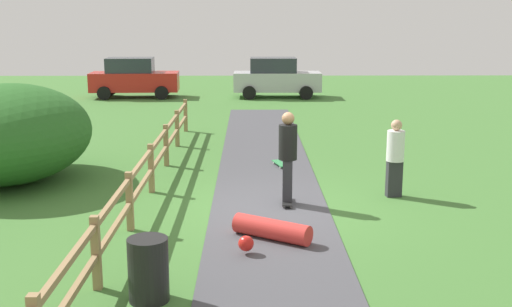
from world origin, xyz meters
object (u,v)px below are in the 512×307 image
object	(u,v)px
bush_large	(7,133)
parked_car_red	(134,78)
bystander_white	(395,155)
parked_car_silver	(276,78)
skateboard_loose	(280,163)
skater_fallen	(270,230)
trash_bin	(148,270)
skater_riding	(288,153)

from	to	relation	value
bush_large	parked_car_red	xyz separation A→B (m)	(0.09, 16.04, -0.20)
bystander_white	parked_car_red	world-z (taller)	parked_car_red
bush_large	parked_car_red	size ratio (longest dim) A/B	1.08
bush_large	parked_car_red	distance (m)	16.04
parked_car_silver	bush_large	bearing A→B (deg)	-113.56
bush_large	skateboard_loose	xyz separation A→B (m)	(6.50, 1.40, -1.07)
skateboard_loose	skater_fallen	bearing A→B (deg)	-94.48
trash_bin	bush_large	bearing A→B (deg)	123.39
parked_car_silver	skater_fallen	bearing A→B (deg)	-92.66
trash_bin	parked_car_red	world-z (taller)	parked_car_red
bystander_white	parked_car_silver	xyz separation A→B (m)	(-1.85, 17.46, 0.03)
skater_riding	skater_fallen	size ratio (longest dim) A/B	1.37
skater_riding	skater_fallen	xyz separation A→B (m)	(-0.44, -2.19, -0.91)
skateboard_loose	bystander_white	xyz separation A→B (m)	(2.35, -2.82, 0.85)
bystander_white	skater_fallen	bearing A→B (deg)	-134.98
bush_large	skater_fallen	world-z (taller)	bush_large
trash_bin	skater_fallen	bearing A→B (deg)	53.35
skater_fallen	parked_car_silver	distance (m)	20.29
bush_large	skater_fallen	xyz separation A→B (m)	(6.06, -4.21, -0.96)
bush_large	skater_fallen	distance (m)	7.44
parked_car_silver	parked_car_red	bearing A→B (deg)	-179.98
skateboard_loose	parked_car_red	xyz separation A→B (m)	(-6.41, 14.64, 0.87)
bush_large	trash_bin	bearing A→B (deg)	-56.61
skater_riding	parked_car_red	bearing A→B (deg)	109.53
trash_bin	parked_car_red	xyz separation A→B (m)	(-4.23, 22.59, 0.51)
skater_fallen	parked_car_silver	size ratio (longest dim) A/B	0.34
bystander_white	parked_car_red	distance (m)	19.53
parked_car_silver	bystander_white	bearing A→B (deg)	-83.94
bystander_white	parked_car_red	bearing A→B (deg)	116.66
bush_large	skater_riding	bearing A→B (deg)	-17.30
bush_large	skateboard_loose	bearing A→B (deg)	12.17
skater_fallen	parked_car_red	size ratio (longest dim) A/B	0.33
skater_riding	parked_car_red	world-z (taller)	skater_riding
trash_bin	bystander_white	xyz separation A→B (m)	(4.53, 5.13, 0.48)
bush_large	bystander_white	size ratio (longest dim) A/B	2.71
bush_large	parked_car_silver	xyz separation A→B (m)	(7.00, 16.04, -0.20)
skater_riding	bystander_white	size ratio (longest dim) A/B	1.14
skateboard_loose	trash_bin	bearing A→B (deg)	-105.33
parked_car_red	parked_car_silver	bearing A→B (deg)	0.02
skater_fallen	parked_car_silver	xyz separation A→B (m)	(0.94, 20.25, 0.76)
skater_fallen	bystander_white	bearing A→B (deg)	45.02
skater_fallen	bystander_white	size ratio (longest dim) A/B	0.83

